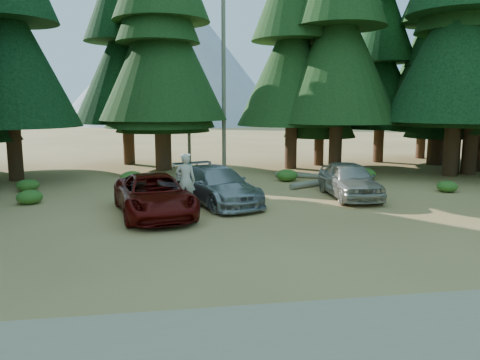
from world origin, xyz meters
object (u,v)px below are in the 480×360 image
at_px(log_right, 325,182).
at_px(frisbee_player, 186,180).
at_px(red_pickup, 154,195).
at_px(log_mid, 305,176).
at_px(silver_minivan_right, 349,180).
at_px(log_left, 209,181).
at_px(silver_minivan_center, 217,185).

bearing_deg(log_right, frisbee_player, -170.15).
height_order(red_pickup, log_mid, red_pickup).
bearing_deg(silver_minivan_right, log_left, 144.64).
xyz_separation_m(silver_minivan_center, frisbee_player, (-1.29, -1.99, 0.56)).
relative_size(red_pickup, silver_minivan_right, 1.17).
bearing_deg(frisbee_player, log_left, -91.55).
bearing_deg(log_right, log_left, 139.19).
bearing_deg(frisbee_player, log_right, -131.75).
relative_size(silver_minivan_right, frisbee_player, 2.39).
bearing_deg(frisbee_player, silver_minivan_center, -112.69).
bearing_deg(silver_minivan_center, log_left, 67.67).
xyz_separation_m(frisbee_player, log_left, (1.40, 6.73, -1.17)).
xyz_separation_m(silver_minivan_center, log_left, (0.11, 4.74, -0.60)).
xyz_separation_m(silver_minivan_right, log_left, (-5.55, 4.40, -0.63)).
xyz_separation_m(silver_minivan_center, silver_minivan_right, (5.66, 0.34, 0.03)).
distance_m(silver_minivan_center, log_right, 6.72).
distance_m(red_pickup, frisbee_player, 1.32).
xyz_separation_m(log_left, log_right, (5.60, -1.25, 0.02)).
bearing_deg(log_left, frisbee_player, -118.05).
relative_size(red_pickup, frisbee_player, 2.79).
distance_m(red_pickup, log_mid, 10.62).
bearing_deg(log_mid, red_pickup, -114.63).
bearing_deg(log_left, log_mid, -6.43).
bearing_deg(silver_minivan_center, red_pickup, -167.64).
bearing_deg(log_left, silver_minivan_right, -54.69).
xyz_separation_m(silver_minivan_right, log_right, (0.05, 3.14, -0.61)).
bearing_deg(log_right, silver_minivan_right, -119.19).
distance_m(silver_minivan_right, log_left, 7.10).
bearing_deg(log_left, red_pickup, -127.97).
bearing_deg(silver_minivan_right, frisbee_player, -158.36).
bearing_deg(log_mid, silver_minivan_right, -64.38).
bearing_deg(log_mid, log_right, -58.34).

